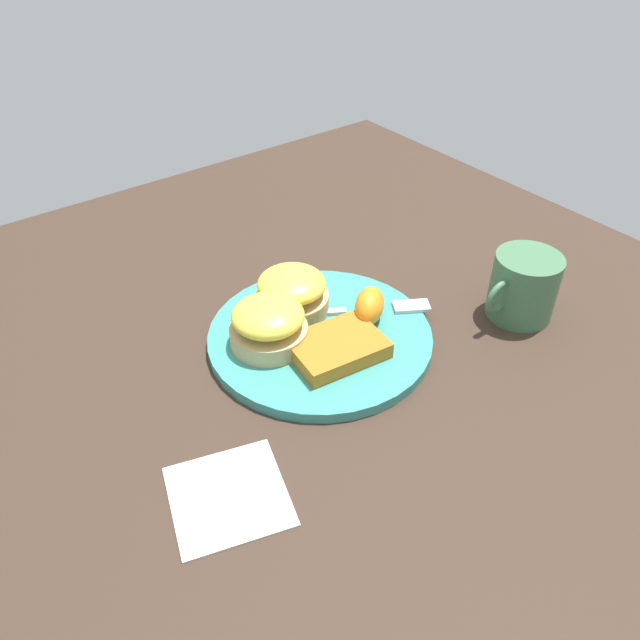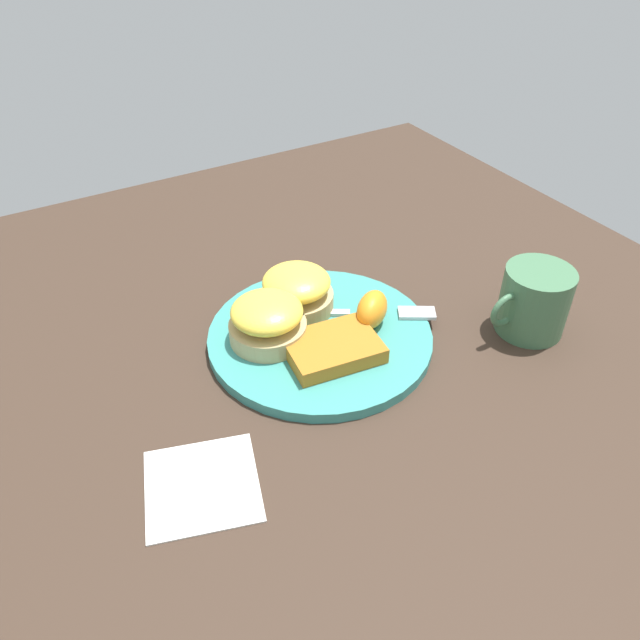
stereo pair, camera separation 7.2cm
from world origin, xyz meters
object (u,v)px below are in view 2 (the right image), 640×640
(orange_wedge, at_px, (372,309))
(fork, at_px, (358,313))
(sandwich_benedict_left, at_px, (295,291))
(hashbrown_patty, at_px, (333,348))
(cup, at_px, (534,301))
(sandwich_benedict_right, at_px, (267,320))

(orange_wedge, height_order, fork, orange_wedge)
(sandwich_benedict_left, xyz_separation_m, fork, (-0.06, 0.05, -0.03))
(sandwich_benedict_left, bearing_deg, hashbrown_patty, 86.76)
(hashbrown_patty, distance_m, fork, 0.09)
(fork, distance_m, cup, 0.22)
(sandwich_benedict_right, relative_size, orange_wedge, 1.59)
(orange_wedge, bearing_deg, sandwich_benedict_left, -48.32)
(sandwich_benedict_left, xyz_separation_m, hashbrown_patty, (0.01, 0.10, -0.02))
(sandwich_benedict_right, bearing_deg, cup, 155.89)
(sandwich_benedict_left, distance_m, sandwich_benedict_right, 0.07)
(hashbrown_patty, bearing_deg, fork, -144.11)
(sandwich_benedict_left, bearing_deg, cup, 144.89)
(hashbrown_patty, xyz_separation_m, cup, (-0.25, 0.07, 0.02))
(hashbrown_patty, distance_m, orange_wedge, 0.08)
(sandwich_benedict_right, relative_size, hashbrown_patty, 0.88)
(hashbrown_patty, relative_size, fork, 0.53)
(sandwich_benedict_right, distance_m, orange_wedge, 0.13)
(sandwich_benedict_left, height_order, fork, sandwich_benedict_left)
(hashbrown_patty, bearing_deg, sandwich_benedict_right, -51.50)
(orange_wedge, relative_size, fork, 0.29)
(sandwich_benedict_left, xyz_separation_m, cup, (-0.25, 0.17, 0.00))
(sandwich_benedict_left, height_order, orange_wedge, sandwich_benedict_left)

